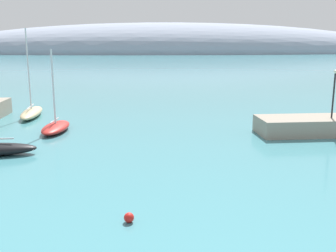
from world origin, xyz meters
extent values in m
ellipsoid|color=#8E99AD|center=(14.80, 256.04, 0.00)|extent=(310.87, 74.19, 38.58)
ellipsoid|color=#C6B284|center=(-14.71, 39.25, 0.47)|extent=(2.44, 7.83, 0.93)
cylinder|color=silver|center=(-14.71, 39.25, 5.57)|extent=(0.16, 0.16, 9.27)
cube|color=silver|center=(-14.69, 38.90, 1.28)|extent=(0.31, 3.47, 0.10)
ellipsoid|color=red|center=(-10.17, 31.30, 0.42)|extent=(2.67, 6.00, 0.84)
cylinder|color=silver|center=(-10.17, 31.30, 4.44)|extent=(0.18, 0.18, 7.19)
cube|color=silver|center=(-10.19, 31.03, 1.19)|extent=(0.30, 2.63, 0.10)
sphere|color=red|center=(-2.14, 10.91, 0.26)|extent=(0.51, 0.51, 0.51)
cylinder|color=black|center=(16.43, 28.60, 3.73)|extent=(0.16, 0.16, 4.22)
sphere|color=#EAEACC|center=(16.43, 28.60, 6.03)|extent=(0.36, 0.36, 0.36)
camera|label=1|loc=(-1.21, -7.53, 9.00)|focal=42.42mm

